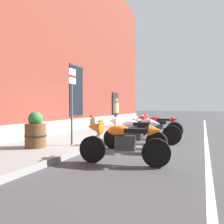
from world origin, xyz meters
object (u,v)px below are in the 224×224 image
(motorcycle_red_sport, at_px, (155,124))
(motorcycle_grey_naked, at_px, (150,130))
(motorcycle_orange_sport, at_px, (120,140))
(motorcycle_white_sport, at_px, (131,131))
(barrel_planter, at_px, (36,132))
(parking_sign, at_px, (72,95))
(pedestrian_tan_coat, at_px, (116,111))

(motorcycle_red_sport, bearing_deg, motorcycle_grey_naked, -174.40)
(motorcycle_red_sport, bearing_deg, motorcycle_orange_sport, -178.09)
(motorcycle_orange_sport, xyz_separation_m, motorcycle_red_sport, (4.90, 0.16, -0.01))
(motorcycle_white_sport, bearing_deg, barrel_planter, 118.34)
(motorcycle_red_sport, bearing_deg, motorcycle_white_sport, 178.65)
(parking_sign, bearing_deg, barrel_planter, 134.90)
(barrel_planter, bearing_deg, pedestrian_tan_coat, 2.26)
(motorcycle_white_sport, bearing_deg, motorcycle_grey_naked, -9.52)
(motorcycle_orange_sport, distance_m, parking_sign, 2.44)
(motorcycle_orange_sport, bearing_deg, parking_sign, 60.61)
(motorcycle_orange_sport, height_order, pedestrian_tan_coat, pedestrian_tan_coat)
(motorcycle_white_sport, bearing_deg, motorcycle_red_sport, -1.35)
(motorcycle_orange_sport, relative_size, pedestrian_tan_coat, 1.28)
(motorcycle_white_sport, distance_m, parking_sign, 2.06)
(parking_sign, xyz_separation_m, barrel_planter, (-0.73, 0.73, -1.06))
(motorcycle_grey_naked, height_order, parking_sign, parking_sign)
(barrel_planter, bearing_deg, motorcycle_red_sport, -28.50)
(motorcycle_orange_sport, relative_size, motorcycle_red_sport, 0.96)
(motorcycle_orange_sport, height_order, motorcycle_white_sport, motorcycle_white_sport)
(motorcycle_white_sport, xyz_separation_m, parking_sign, (-0.56, 1.67, 1.08))
(motorcycle_orange_sport, bearing_deg, motorcycle_red_sport, 1.91)
(motorcycle_orange_sport, xyz_separation_m, parking_sign, (1.07, 1.91, 1.09))
(motorcycle_orange_sport, distance_m, barrel_planter, 2.66)
(pedestrian_tan_coat, relative_size, parking_sign, 0.71)
(pedestrian_tan_coat, bearing_deg, barrel_planter, -177.74)
(motorcycle_white_sport, relative_size, barrel_planter, 2.01)
(motorcycle_red_sport, height_order, parking_sign, parking_sign)
(motorcycle_grey_naked, height_order, barrel_planter, barrel_planter)
(motorcycle_grey_naked, relative_size, barrel_planter, 2.07)
(parking_sign, bearing_deg, motorcycle_white_sport, -71.31)
(motorcycle_grey_naked, relative_size, parking_sign, 0.90)
(motorcycle_red_sport, height_order, pedestrian_tan_coat, pedestrian_tan_coat)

